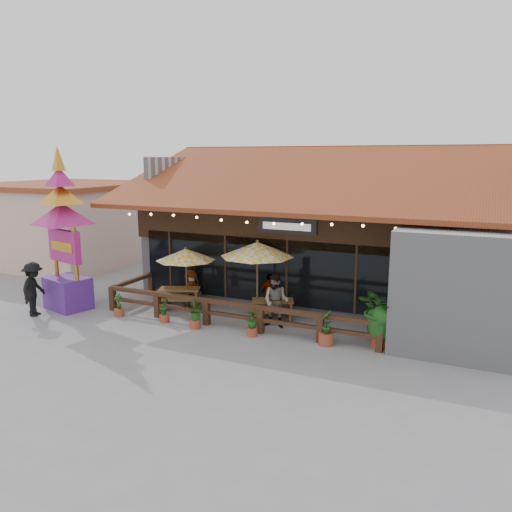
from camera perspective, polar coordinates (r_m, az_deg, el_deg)
The scene contains 19 objects.
ground at distance 16.59m, azimuth 2.82°, elevation -8.49°, with size 100.00×100.00×0.00m, color gray.
restaurant_building at distance 22.10m, azimuth 9.84°, elevation 2.25°, with size 15.50×14.73×6.09m.
patio_railing at distance 17.08m, azimuth -4.57°, elevation -5.75°, with size 10.00×2.60×0.92m.
neighbor_building at distance 29.37m, azimuth -20.74°, elevation 3.75°, with size 8.40×8.40×4.22m.
umbrella_left at distance 18.57m, azimuth -8.02°, elevation 0.13°, with size 2.66×2.66×2.35m.
umbrella_right at distance 17.36m, azimuth 0.15°, elevation 0.72°, with size 3.22×3.22×2.78m.
picnic_table_left at distance 19.15m, azimuth -8.73°, elevation -4.35°, with size 1.91×1.80×0.73m.
picnic_table_right at distance 17.57m, azimuth 1.92°, elevation -5.74°, with size 1.82×1.71×0.69m.
thai_sign_tower at distance 19.50m, azimuth -21.25°, elevation 4.04°, with size 2.92×2.92×6.45m.
tropical_plant at distance 15.24m, azimuth 14.16°, elevation -6.03°, with size 1.82×1.90×2.03m.
diner_a at distance 19.58m, azimuth -7.36°, elevation -3.03°, with size 0.58×0.38×1.60m, color #362411.
diner_b at distance 16.60m, azimuth 2.31°, elevation -5.15°, with size 0.89×0.69×1.82m, color #362411.
diner_c at distance 18.32m, azimuth 1.54°, elevation -4.25°, with size 0.83×0.34×1.41m, color #362411.
pedestrian at distance 19.47m, azimuth -24.07°, elevation -3.49°, with size 1.26×0.72×1.95m, color black.
planter_a at distance 18.55m, azimuth -15.41°, elevation -5.60°, with size 0.34×0.34×0.84m.
planter_b at distance 17.54m, azimuth -10.44°, elevation -6.25°, with size 0.36×0.39×0.84m.
planter_c at distance 16.74m, azimuth -7.02°, elevation -6.51°, with size 0.64×0.58×0.92m.
planter_d at distance 15.95m, azimuth -0.46°, elevation -7.75°, with size 0.40×0.40×0.84m.
planter_e at distance 15.35m, azimuth 8.03°, elevation -8.39°, with size 0.45×0.45×1.11m.
Camera 1 is at (5.70, -14.54, 5.60)m, focal length 35.00 mm.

